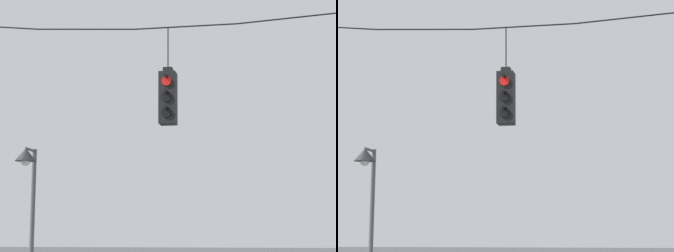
# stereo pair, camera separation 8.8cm
# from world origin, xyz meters

# --- Properties ---
(span_wire) EXTENTS (14.96, 0.03, 0.74)m
(span_wire) POSITION_xyz_m (0.00, -0.05, 6.67)
(span_wire) COLOR black
(traffic_light_over_intersection) EXTENTS (0.34, 0.46, 2.03)m
(traffic_light_over_intersection) POSITION_xyz_m (-0.37, -0.06, 4.95)
(traffic_light_over_intersection) COLOR black
(street_lamp) EXTENTS (0.56, 0.95, 4.46)m
(street_lamp) POSITION_xyz_m (-4.67, 3.32, 3.54)
(street_lamp) COLOR #515156
(street_lamp) RESTS_ON ground_plane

